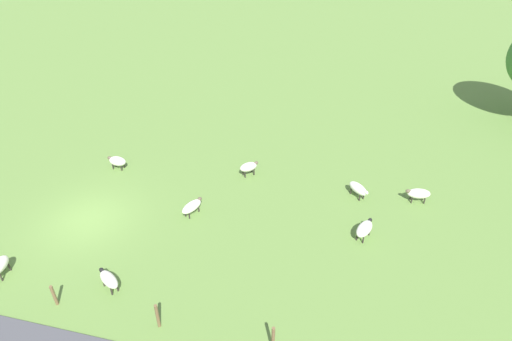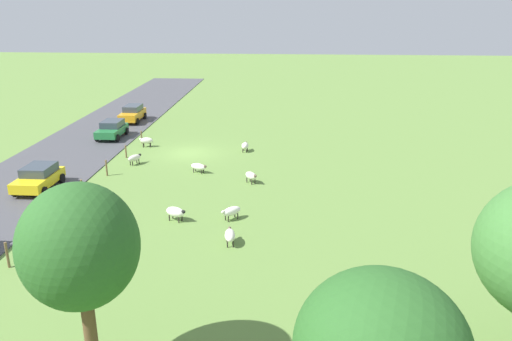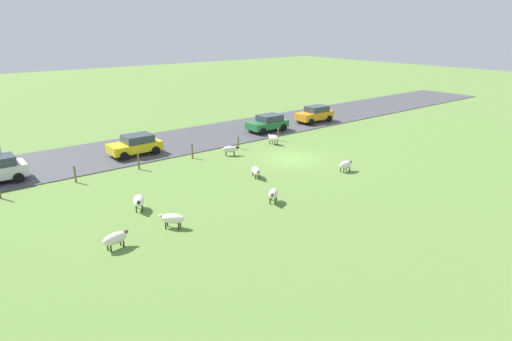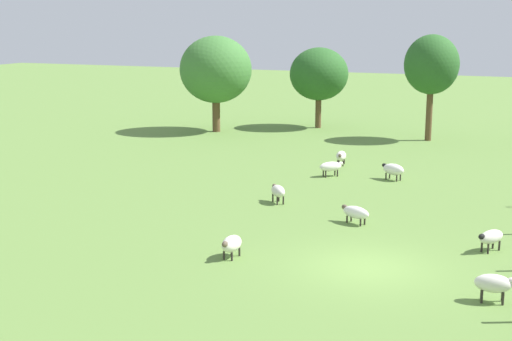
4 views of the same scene
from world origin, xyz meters
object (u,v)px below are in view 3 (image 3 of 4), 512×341
object	(u,v)px
sheep_5	(115,238)
sheep_2	(172,218)
sheep_4	(273,194)
sheep_7	(346,165)
car_3	(268,123)
sheep_1	(273,138)
car_6	(315,114)
car_2	(136,144)
sheep_0	(139,201)
sheep_3	(256,171)
sheep_6	(230,149)

from	to	relation	value
sheep_5	sheep_2	bearing A→B (deg)	-84.53
sheep_5	sheep_4	bearing A→B (deg)	-92.23
sheep_4	sheep_7	world-z (taller)	sheep_4
sheep_7	car_3	bearing A→B (deg)	-15.34
sheep_1	sheep_2	world-z (taller)	sheep_1
sheep_7	car_6	distance (m)	15.65
sheep_7	car_2	world-z (taller)	car_2
sheep_4	car_6	size ratio (longest dim) A/B	0.27
sheep_0	sheep_7	world-z (taller)	sheep_0
sheep_2	sheep_7	distance (m)	13.31
sheep_2	car_3	size ratio (longest dim) A/B	0.31
sheep_4	sheep_2	bearing A→B (deg)	83.95
sheep_3	car_3	xyz separation A→B (m)	(9.39, -8.85, 0.39)
car_3	sheep_2	bearing A→B (deg)	127.23
sheep_1	car_6	distance (m)	9.77
sheep_4	sheep_5	distance (m)	8.91
sheep_5	sheep_3	bearing A→B (deg)	-71.77
sheep_0	car_6	bearing A→B (deg)	-67.48
sheep_3	car_6	xyz separation A→B (m)	(9.48, -15.17, 0.43)
sheep_2	sheep_7	bearing A→B (deg)	-88.10
car_6	sheep_7	bearing A→B (deg)	141.83
sheep_0	sheep_3	size ratio (longest dim) A/B	0.99
sheep_2	sheep_5	distance (m)	2.97
sheep_5	car_3	world-z (taller)	car_3
sheep_1	sheep_7	xyz separation A→B (m)	(-8.36, 0.74, -0.07)
sheep_0	sheep_5	bearing A→B (deg)	142.28
sheep_6	car_6	size ratio (longest dim) A/B	0.30
sheep_0	sheep_2	bearing A→B (deg)	-173.08
sheep_0	car_3	distance (m)	19.54
sheep_0	car_3	xyz separation A→B (m)	(9.59, -17.03, 0.31)
sheep_2	sheep_6	distance (m)	12.56
sheep_0	sheep_2	distance (m)	3.09
sheep_0	car_2	size ratio (longest dim) A/B	0.34
sheep_2	sheep_4	distance (m)	5.98
sheep_2	sheep_5	xyz separation A→B (m)	(-0.28, 2.96, -0.01)
car_3	sheep_4	bearing A→B (deg)	141.12
car_6	sheep_5	bearing A→B (deg)	116.67
car_2	car_3	bearing A→B (deg)	-91.36
sheep_6	sheep_1	bearing A→B (deg)	-84.84
car_6	car_3	bearing A→B (deg)	90.80
sheep_0	sheep_2	size ratio (longest dim) A/B	1.09
sheep_3	car_2	xyz separation A→B (m)	(9.70, 4.00, 0.39)
sheep_1	sheep_4	distance (m)	12.44
sheep_6	sheep_5	bearing A→B (deg)	125.12
car_3	sheep_7	bearing A→B (deg)	164.66
sheep_5	sheep_6	xyz separation A→B (m)	(8.66, -12.32, 0.01)
sheep_1	car_3	bearing A→B (deg)	-34.13
sheep_2	sheep_3	xyz separation A→B (m)	(3.26, -7.80, -0.05)
sheep_0	sheep_7	bearing A→B (deg)	-100.86
sheep_4	car_2	distance (m)	13.76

